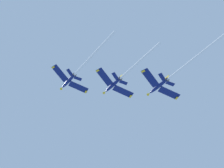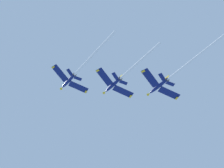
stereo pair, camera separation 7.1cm
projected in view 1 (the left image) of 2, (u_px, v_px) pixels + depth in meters
jet_lead at (79, 70)px, 178.17m from camera, size 40.90×19.88×23.86m
jet_second at (121, 77)px, 173.22m from camera, size 35.82×19.91×20.71m
jet_third at (168, 79)px, 165.51m from camera, size 39.75×19.89×23.10m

